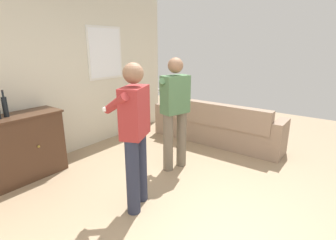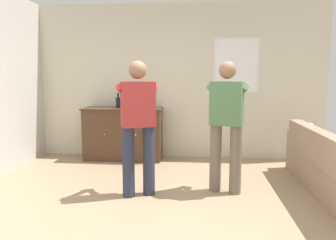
% 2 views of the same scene
% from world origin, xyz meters
% --- Properties ---
extents(ground, '(10.40, 10.40, 0.00)m').
position_xyz_m(ground, '(0.00, 0.00, 0.00)').
color(ground, '#9E8466').
extents(wall_back_with_window, '(5.20, 0.15, 2.80)m').
position_xyz_m(wall_back_with_window, '(0.02, 2.66, 1.41)').
color(wall_back_with_window, beige).
rests_on(wall_back_with_window, ground).
extents(couch, '(0.57, 2.55, 0.82)m').
position_xyz_m(couch, '(2.04, 0.77, 0.32)').
color(couch, gray).
rests_on(couch, ground).
extents(sideboard_cabinet, '(1.42, 0.49, 0.94)m').
position_xyz_m(sideboard_cabinet, '(-0.99, 2.30, 0.47)').
color(sideboard_cabinet, '#472D1E').
rests_on(sideboard_cabinet, ground).
extents(bottle_liquor_amber, '(0.07, 0.07, 0.36)m').
position_xyz_m(bottle_liquor_amber, '(-0.95, 2.32, 1.08)').
color(bottle_liquor_amber, black).
rests_on(bottle_liquor_amber, sideboard_cabinet).
extents(person_standing_left, '(0.51, 0.52, 1.68)m').
position_xyz_m(person_standing_left, '(-0.38, 0.55, 0.94)').
color(person_standing_left, '#282D42').
rests_on(person_standing_left, ground).
extents(person_standing_right, '(0.54, 0.52, 1.68)m').
position_xyz_m(person_standing_right, '(0.72, 0.78, 0.94)').
color(person_standing_right, '#6B6051').
rests_on(person_standing_right, ground).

